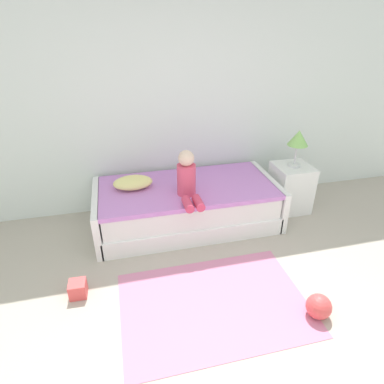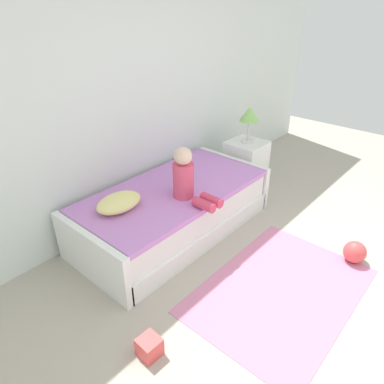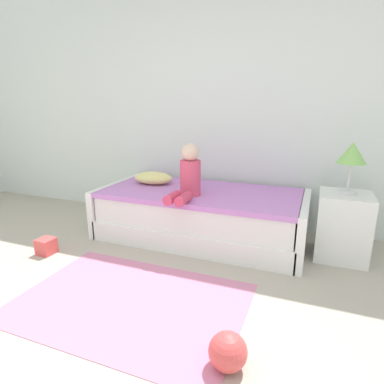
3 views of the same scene
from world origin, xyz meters
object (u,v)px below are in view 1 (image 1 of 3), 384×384
Objects in this scene: nightstand at (290,188)px; pillow at (133,182)px; child_figure at (187,179)px; toy_ball at (319,306)px; toy_block at (78,289)px; table_lamp at (298,140)px; bed at (187,205)px.

pillow reaches higher than nightstand.
child_figure reaches higher than toy_ball.
toy_block is at bearing -120.80° from pillow.
nightstand is 0.64m from table_lamp.
table_lamp is 2.17× the size of toy_ball.
child_figure is 0.66m from pillow.
nightstand reaches higher than toy_block.
nightstand is 1.18× the size of child_figure.
table_lamp is 1.44m from child_figure.
nightstand is at bearing 69.58° from toy_ball.
pillow is 2.12× the size of toy_ball.
bed is at bearing 78.90° from child_figure.
nightstand is at bearing 0.76° from bed.
toy_ball is at bearing -110.42° from nightstand.
bed is 0.51m from child_figure.
table_lamp reaches higher than nightstand.
pillow is at bearing 149.38° from child_figure.
nightstand is 2.89× the size of toy_ball.
bed is at bearing 37.23° from toy_block.
table_lamp is at bearing -2.41° from pillow.
child_figure is (-0.04, -0.23, 0.46)m from bed.
child_figure is (-1.39, -0.25, 0.40)m from nightstand.
child_figure reaches higher than nightstand.
table_lamp is at bearing 0.00° from nightstand.
nightstand reaches higher than toy_ball.
toy_ball is at bearing -19.94° from toy_block.
pillow is 2.23m from toy_ball.
nightstand is 1.33× the size of table_lamp.
table_lamp is 1.99m from pillow.
toy_ball is (-0.61, -1.64, -0.83)m from table_lamp.
table_lamp is at bearing 0.76° from bed.
bed reaches higher than toy_block.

